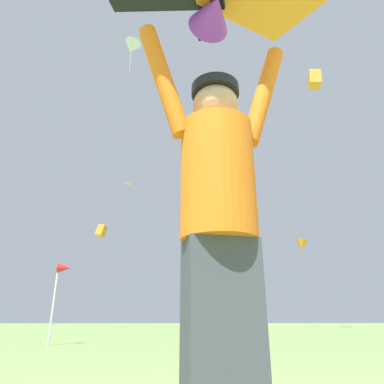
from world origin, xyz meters
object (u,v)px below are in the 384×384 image
object	(u,v)px
distant_kite_black_low_right	(219,202)
distant_kite_white_mid_right	(131,47)
kite_flyer_person	(219,214)
marker_flag	(63,273)
distant_kite_yellow_overhead_distant	(128,183)
distant_kite_orange_high_left	(302,245)
distant_kite_orange_mid_left	(315,79)
distant_kite_orange_high_right	(101,231)

from	to	relation	value
distant_kite_black_low_right	distant_kite_white_mid_right	distance (m)	16.72
kite_flyer_person	distant_kite_white_mid_right	xyz separation A→B (m)	(-2.82, 14.27, 14.42)
kite_flyer_person	marker_flag	size ratio (longest dim) A/B	1.12
kite_flyer_person	distant_kite_yellow_overhead_distant	world-z (taller)	distant_kite_yellow_overhead_distant
distant_kite_orange_high_left	distant_kite_orange_mid_left	xyz separation A→B (m)	(-0.46, -7.04, 10.33)
distant_kite_orange_high_right	marker_flag	size ratio (longest dim) A/B	0.56
distant_kite_orange_mid_left	marker_flag	distance (m)	22.29
distant_kite_orange_high_left	distant_kite_yellow_overhead_distant	xyz separation A→B (m)	(-13.97, -0.26, 4.83)
distant_kite_orange_high_left	distant_kite_orange_high_right	xyz separation A→B (m)	(-15.30, -2.34, 0.32)
distant_kite_orange_mid_left	distant_kite_orange_high_right	bearing A→B (deg)	162.42
distant_kite_black_low_right	distant_kite_white_mid_right	size ratio (longest dim) A/B	0.54
distant_kite_black_low_right	distant_kite_orange_mid_left	bearing A→B (deg)	-63.91
distant_kite_white_mid_right	distant_kite_yellow_overhead_distant	bearing A→B (deg)	96.18
distant_kite_white_mid_right	marker_flag	bearing A→B (deg)	-88.65
distant_kite_orange_high_right	distant_kite_yellow_overhead_distant	size ratio (longest dim) A/B	1.25
distant_kite_orange_high_right	distant_kite_white_mid_right	xyz separation A→B (m)	(2.43, -8.10, 8.95)
distant_kite_white_mid_right	distant_kite_yellow_overhead_distant	size ratio (longest dim) A/B	2.86
marker_flag	distant_kite_white_mid_right	bearing A→B (deg)	91.35
kite_flyer_person	distant_kite_orange_high_left	world-z (taller)	distant_kite_orange_high_left
distant_kite_white_mid_right	distant_kite_yellow_overhead_distant	distance (m)	11.16
marker_flag	distant_kite_black_low_right	bearing A→B (deg)	73.18
distant_kite_orange_mid_left	distant_kite_orange_high_right	world-z (taller)	distant_kite_orange_mid_left
distant_kite_orange_high_left	distant_kite_orange_mid_left	size ratio (longest dim) A/B	1.47
distant_kite_orange_high_left	distant_kite_yellow_overhead_distant	size ratio (longest dim) A/B	2.72
distant_kite_orange_high_left	marker_flag	xyz separation A→B (m)	(-12.69, -18.22, -4.59)
kite_flyer_person	distant_kite_black_low_right	xyz separation A→B (m)	(4.12, 28.83, 10.00)
distant_kite_black_low_right	distant_kite_orange_high_left	distance (m)	8.70
distant_kite_white_mid_right	distant_kite_yellow_overhead_distant	world-z (taller)	distant_kite_white_mid_right
kite_flyer_person	distant_kite_orange_high_right	world-z (taller)	distant_kite_orange_high_right
distant_kite_orange_high_left	distant_kite_white_mid_right	distance (m)	18.99
kite_flyer_person	distant_kite_orange_high_left	distance (m)	27.17
distant_kite_yellow_overhead_distant	marker_flag	distance (m)	20.33
distant_kite_orange_high_right	distant_kite_yellow_overhead_distant	distance (m)	5.14
distant_kite_orange_high_left	distant_kite_orange_high_right	distance (m)	15.48
distant_kite_orange_high_left	marker_flag	world-z (taller)	distant_kite_orange_high_left
distant_kite_orange_high_right	distant_kite_yellow_overhead_distant	xyz separation A→B (m)	(1.33, 2.08, 4.51)
distant_kite_white_mid_right	marker_flag	size ratio (longest dim) A/B	1.28
kite_flyer_person	distant_kite_white_mid_right	world-z (taller)	distant_kite_white_mid_right
kite_flyer_person	distant_kite_orange_high_right	bearing A→B (deg)	103.23
distant_kite_orange_high_right	distant_kite_orange_high_left	bearing A→B (deg)	8.68
distant_kite_orange_mid_left	distant_kite_yellow_overhead_distant	size ratio (longest dim) A/B	1.84
kite_flyer_person	marker_flag	xyz separation A→B (m)	(-2.64, 6.49, 0.56)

